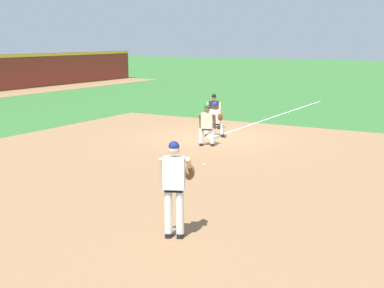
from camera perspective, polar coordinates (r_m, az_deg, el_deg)
The scene contains 9 objects.
ground_plane at distance 20.35m, azimuth 2.20°, elevation 0.67°, with size 160.00×160.00×0.00m, color #336B2D.
infield_dirt_patch at distance 15.25m, azimuth 0.84°, elevation -2.87°, with size 18.00×18.00×0.01m, color #936B47.
foul_line_stripe at distance 26.65m, azimuth 9.21°, elevation 3.04°, with size 13.95×0.10×0.00m, color white.
first_base_bag at distance 20.35m, azimuth 2.20°, elevation 0.79°, with size 0.38×0.38×0.09m, color white.
baseball at distance 15.84m, azimuth 1.35°, elevation -2.21°, with size 0.07×0.07×0.07m, color white.
pitcher at distance 9.99m, azimuth -1.81°, elevation -4.18°, with size 0.82×0.59×1.86m.
first_baseman at distance 20.47m, azimuth 2.47°, elevation 2.80°, with size 0.84×0.98×1.34m.
baserunner at distance 18.68m, azimuth 1.60°, elevation 2.20°, with size 0.58×0.67×1.46m.
umpire at distance 22.32m, azimuth 2.35°, elevation 3.66°, with size 0.60×0.67×1.46m.
Camera 1 is at (-17.73, -9.29, 3.69)m, focal length 50.00 mm.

